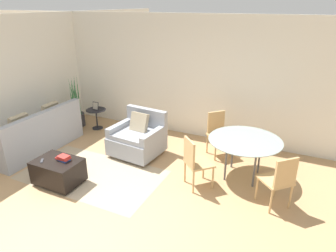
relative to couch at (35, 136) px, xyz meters
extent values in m
plane|color=tan|center=(2.59, -1.26, -0.31)|extent=(20.00, 20.00, 0.00)
cube|color=white|center=(2.59, 2.21, 1.07)|extent=(12.00, 0.06, 2.75)
cube|color=white|center=(-0.59, 0.24, 1.07)|extent=(0.06, 12.00, 2.75)
cube|color=tan|center=(1.75, -0.33, -0.31)|extent=(2.55, 1.47, 0.00)
cube|color=brown|center=(1.75, -0.88, -0.30)|extent=(2.50, 0.05, 0.00)
cube|color=brown|center=(1.75, -0.70, -0.30)|extent=(2.50, 0.05, 0.00)
cube|color=brown|center=(1.75, -0.52, -0.30)|extent=(2.50, 0.05, 0.00)
cube|color=brown|center=(1.75, -0.33, -0.30)|extent=(2.50, 0.05, 0.00)
cube|color=brown|center=(1.75, -0.15, -0.30)|extent=(2.50, 0.05, 0.00)
cube|color=brown|center=(1.75, 0.04, -0.30)|extent=(2.50, 0.05, 0.00)
cube|color=brown|center=(1.75, 0.22, -0.30)|extent=(2.50, 0.05, 0.00)
cube|color=#999EA8|center=(-0.05, 0.00, -0.09)|extent=(0.93, 2.05, 0.43)
cube|color=#999EA8|center=(0.34, 0.00, 0.36)|extent=(0.14, 2.05, 0.47)
cube|color=#999EA8|center=(-0.05, 0.96, 0.26)|extent=(0.86, 0.12, 0.26)
cube|color=tan|center=(0.04, 0.46, 0.41)|extent=(0.19, 0.40, 0.41)
cube|color=tan|center=(0.04, -0.36, 0.41)|extent=(0.19, 0.40, 0.41)
cube|color=#999EA8|center=(2.09, 0.73, -0.07)|extent=(1.03, 0.97, 0.36)
cube|color=#999EA8|center=(2.09, 0.69, 0.16)|extent=(0.78, 0.83, 0.10)
cube|color=#999EA8|center=(2.13, 1.11, 0.35)|extent=(0.96, 0.21, 0.48)
cube|color=#999EA8|center=(1.68, 0.77, 0.21)|extent=(0.19, 0.82, 0.20)
cube|color=#999EA8|center=(2.51, 0.69, 0.21)|extent=(0.19, 0.82, 0.20)
cylinder|color=brown|center=(1.66, 0.40, -0.28)|extent=(0.05, 0.05, 0.06)
cylinder|color=brown|center=(2.46, 0.33, -0.28)|extent=(0.05, 0.05, 0.06)
cylinder|color=brown|center=(1.73, 1.13, -0.28)|extent=(0.05, 0.05, 0.06)
cylinder|color=brown|center=(2.52, 1.05, -0.28)|extent=(0.05, 0.05, 0.06)
cube|color=tan|center=(2.10, 0.84, 0.38)|extent=(0.40, 0.25, 0.39)
cube|color=black|center=(1.42, -0.79, -0.06)|extent=(0.79, 0.57, 0.41)
cylinder|color=black|center=(1.07, -1.02, -0.29)|extent=(0.04, 0.04, 0.04)
cylinder|color=black|center=(1.76, -1.02, -0.29)|extent=(0.04, 0.04, 0.04)
cylinder|color=black|center=(1.07, -0.56, -0.29)|extent=(0.04, 0.04, 0.04)
cylinder|color=black|center=(1.76, -0.56, -0.29)|extent=(0.04, 0.04, 0.04)
cube|color=#2D478C|center=(1.52, -0.73, 0.15)|extent=(0.21, 0.16, 0.03)
cube|color=#B72D28|center=(1.51, -0.73, 0.18)|extent=(0.24, 0.15, 0.03)
cube|color=#B72D28|center=(1.53, -0.74, 0.21)|extent=(0.20, 0.16, 0.03)
cube|color=#333338|center=(1.20, -0.91, 0.15)|extent=(0.12, 0.14, 0.01)
cylinder|color=#333338|center=(-0.11, 1.44, -0.15)|extent=(0.39, 0.39, 0.32)
cylinder|color=black|center=(-0.11, 1.44, 0.01)|extent=(0.36, 0.36, 0.02)
cone|color=#387A42|center=(-0.02, 1.42, 0.44)|extent=(0.06, 0.13, 0.86)
cone|color=#387A42|center=(-0.05, 1.52, 0.53)|extent=(0.10, 0.09, 1.02)
cone|color=#387A42|center=(-0.11, 1.49, 0.52)|extent=(0.09, 0.05, 1.01)
cone|color=#387A42|center=(-0.16, 1.50, 0.48)|extent=(0.09, 0.08, 0.94)
cone|color=#387A42|center=(-0.21, 1.47, 0.47)|extent=(0.07, 0.12, 0.91)
cone|color=#387A42|center=(-0.15, 1.44, 0.44)|extent=(0.06, 0.11, 0.85)
cone|color=#387A42|center=(-0.16, 1.38, 0.39)|extent=(0.12, 0.10, 0.75)
cone|color=#387A42|center=(-0.10, 1.37, 0.49)|extent=(0.18, 0.07, 0.95)
cone|color=#387A42|center=(-0.07, 1.41, 0.47)|extent=(0.10, 0.12, 0.91)
cylinder|color=black|center=(0.47, 1.50, 0.19)|extent=(0.48, 0.48, 0.02)
cylinder|color=black|center=(0.47, 1.50, -0.06)|extent=(0.04, 0.04, 0.47)
cylinder|color=black|center=(0.47, 1.50, -0.30)|extent=(0.26, 0.26, 0.02)
cube|color=black|center=(0.47, 1.50, 0.29)|extent=(0.17, 0.05, 0.19)
cube|color=#B2A893|center=(0.47, 1.50, 0.29)|extent=(0.14, 0.04, 0.16)
cube|color=black|center=(0.47, 1.53, 0.24)|extent=(0.02, 0.04, 0.09)
cylinder|color=#8C9E99|center=(4.26, 0.80, 0.42)|extent=(1.28, 1.28, 0.01)
cylinder|color=#59595B|center=(4.01, 0.56, 0.05)|extent=(0.04, 0.04, 0.73)
cylinder|color=#59595B|center=(4.51, 0.56, 0.05)|extent=(0.04, 0.04, 0.73)
cylinder|color=#59595B|center=(4.01, 1.05, 0.05)|extent=(0.04, 0.04, 0.73)
cylinder|color=#59595B|center=(4.51, 1.05, 0.05)|extent=(0.04, 0.04, 0.73)
cube|color=tan|center=(3.65, 0.19, 0.13)|extent=(0.59, 0.59, 0.03)
cube|color=tan|center=(3.51, 0.05, 0.37)|extent=(0.29, 0.29, 0.45)
cylinder|color=tan|center=(3.90, 0.19, -0.10)|extent=(0.03, 0.03, 0.42)
cylinder|color=tan|center=(3.65, 0.44, -0.10)|extent=(0.03, 0.03, 0.42)
cylinder|color=tan|center=(3.65, -0.07, -0.10)|extent=(0.03, 0.03, 0.42)
cylinder|color=tan|center=(3.39, 0.19, -0.10)|extent=(0.03, 0.03, 0.42)
cube|color=tan|center=(4.88, 0.19, 0.13)|extent=(0.59, 0.59, 0.03)
cube|color=tan|center=(5.01, 0.05, 0.37)|extent=(0.29, 0.29, 0.45)
cylinder|color=tan|center=(4.88, 0.44, -0.10)|extent=(0.03, 0.03, 0.42)
cylinder|color=tan|center=(4.62, 0.19, -0.10)|extent=(0.03, 0.03, 0.42)
cylinder|color=tan|center=(5.13, 0.19, -0.10)|extent=(0.03, 0.03, 0.42)
cylinder|color=tan|center=(4.88, -0.07, -0.10)|extent=(0.03, 0.03, 0.42)
cube|color=tan|center=(3.65, 1.42, 0.13)|extent=(0.59, 0.59, 0.03)
cube|color=tan|center=(3.51, 1.55, 0.37)|extent=(0.29, 0.29, 0.45)
cylinder|color=tan|center=(3.65, 1.17, -0.10)|extent=(0.03, 0.03, 0.42)
cylinder|color=tan|center=(3.90, 1.42, -0.10)|extent=(0.03, 0.03, 0.42)
cylinder|color=tan|center=(3.39, 1.42, -0.10)|extent=(0.03, 0.03, 0.42)
cylinder|color=tan|center=(3.65, 1.67, -0.10)|extent=(0.03, 0.03, 0.42)
camera|label=1|loc=(5.06, -4.04, 2.65)|focal=32.00mm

